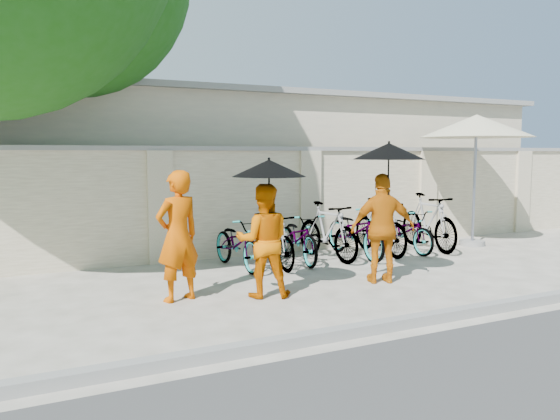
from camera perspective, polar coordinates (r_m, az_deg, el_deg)
name	(u,v)px	position (r m, az deg, el deg)	size (l,w,h in m)	color
ground	(289,298)	(7.50, 0.92, -9.15)	(80.00, 80.00, 0.00)	beige
kerb	(360,330)	(6.08, 8.32, -12.29)	(40.00, 0.16, 0.12)	gray
compound_wall	(261,202)	(10.60, -2.02, 0.80)	(20.00, 0.30, 2.00)	beige
building_behind	(237,166)	(14.46, -4.49, 4.56)	(14.00, 6.00, 3.20)	beige
monk_left	(178,236)	(7.32, -10.63, -2.69)	(0.63, 0.42, 1.74)	#C44C00
monk_center	(263,241)	(7.41, -1.75, -3.22)	(0.75, 0.59, 1.55)	#C85A00
parasol_center	(269,168)	(7.26, -1.16, 4.39)	(0.99, 0.99, 0.99)	black
monk_right	(383,228)	(8.35, 10.70, -1.90)	(0.97, 0.40, 1.66)	#C2620A
parasol_right	(389,151)	(8.22, 11.30, 6.04)	(1.06, 1.06, 1.17)	black
patio_umbrella	(476,128)	(12.17, 19.83, 8.11)	(2.72, 2.72, 2.75)	gray
bike_0	(238,243)	(9.28, -4.44, -3.43)	(0.59, 1.68, 0.89)	#8B8FA1
bike_1	(274,240)	(9.34, -0.67, -3.12)	(0.45, 1.59, 0.96)	#8B8FA1
bike_2	(299,238)	(9.78, 1.98, -2.91)	(0.59, 1.69, 0.89)	#8B8FA1
bike_3	(327,231)	(10.06, 4.98, -2.20)	(0.50, 1.76, 1.06)	#8B8FA1
bike_4	(356,231)	(10.34, 7.90, -2.21)	(0.65, 1.87, 0.98)	#8B8FA1
bike_5	(380,227)	(10.71, 10.40, -1.72)	(0.51, 1.79, 1.08)	#8B8FA1
bike_6	(405,231)	(11.07, 12.92, -2.11)	(0.57, 1.62, 0.85)	#8B8FA1
bike_7	(428,222)	(11.44, 15.23, -1.19)	(0.54, 1.90, 1.14)	#8B8FA1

